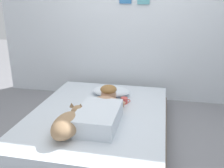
{
  "coord_description": "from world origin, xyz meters",
  "views": [
    {
      "loc": [
        0.45,
        -2.43,
        1.53
      ],
      "look_at": [
        -0.15,
        0.44,
        0.52
      ],
      "focal_mm": 39.75,
      "sensor_mm": 36.0,
      "label": 1
    }
  ],
  "objects_px": {
    "dog": "(68,123)",
    "bed": "(99,122)",
    "coffee_cup": "(124,100)",
    "pillow": "(111,91)",
    "person_lying": "(101,110)",
    "cell_phone": "(104,112)"
  },
  "relations": [
    {
      "from": "person_lying",
      "to": "cell_phone",
      "type": "height_order",
      "value": "person_lying"
    },
    {
      "from": "bed",
      "to": "dog",
      "type": "distance_m",
      "value": 0.6
    },
    {
      "from": "pillow",
      "to": "cell_phone",
      "type": "distance_m",
      "value": 0.57
    },
    {
      "from": "person_lying",
      "to": "coffee_cup",
      "type": "distance_m",
      "value": 0.52
    },
    {
      "from": "pillow",
      "to": "dog",
      "type": "xyz_separation_m",
      "value": [
        -0.2,
        -1.08,
        0.05
      ]
    },
    {
      "from": "bed",
      "to": "pillow",
      "type": "relative_size",
      "value": 3.96
    },
    {
      "from": "bed",
      "to": "pillow",
      "type": "xyz_separation_m",
      "value": [
        0.03,
        0.56,
        0.19
      ]
    },
    {
      "from": "dog",
      "to": "coffee_cup",
      "type": "bearing_deg",
      "value": 63.14
    },
    {
      "from": "person_lying",
      "to": "coffee_cup",
      "type": "height_order",
      "value": "person_lying"
    },
    {
      "from": "person_lying",
      "to": "cell_phone",
      "type": "xyz_separation_m",
      "value": [
        -0.01,
        0.17,
        -0.1
      ]
    },
    {
      "from": "dog",
      "to": "cell_phone",
      "type": "height_order",
      "value": "dog"
    },
    {
      "from": "bed",
      "to": "person_lying",
      "type": "xyz_separation_m",
      "value": [
        0.08,
        -0.17,
        0.24
      ]
    },
    {
      "from": "coffee_cup",
      "to": "bed",
      "type": "bearing_deg",
      "value": -129.25
    },
    {
      "from": "pillow",
      "to": "dog",
      "type": "distance_m",
      "value": 1.1
    },
    {
      "from": "coffee_cup",
      "to": "pillow",
      "type": "bearing_deg",
      "value": 132.59
    },
    {
      "from": "cell_phone",
      "to": "coffee_cup",
      "type": "bearing_deg",
      "value": 59.38
    },
    {
      "from": "pillow",
      "to": "person_lying",
      "type": "height_order",
      "value": "person_lying"
    },
    {
      "from": "coffee_cup",
      "to": "cell_phone",
      "type": "height_order",
      "value": "coffee_cup"
    },
    {
      "from": "pillow",
      "to": "cell_phone",
      "type": "relative_size",
      "value": 3.71
    },
    {
      "from": "bed",
      "to": "pillow",
      "type": "bearing_deg",
      "value": 86.48
    },
    {
      "from": "person_lying",
      "to": "dog",
      "type": "xyz_separation_m",
      "value": [
        -0.25,
        -0.35,
        -0.0
      ]
    },
    {
      "from": "dog",
      "to": "bed",
      "type": "bearing_deg",
      "value": 72.33
    }
  ]
}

